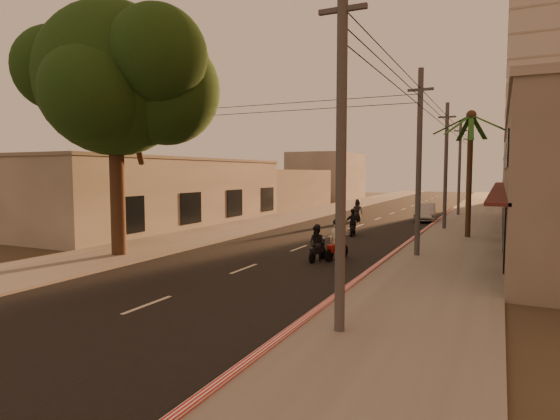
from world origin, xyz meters
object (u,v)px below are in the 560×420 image
Objects in this scene: scooter_mid_b at (353,223)px; scooter_far_a at (357,211)px; broadleaf_tree at (123,80)px; scooter_mid_a at (317,245)px; scooter_red at (336,242)px; palm_tree at (471,122)px; parked_car at (425,212)px.

scooter_far_a is at bearing 94.21° from scooter_mid_b.
broadleaf_tree is 6.76× the size of scooter_mid_a.
scooter_red is at bearing -88.37° from scooter_mid_b.
palm_tree reaches higher than scooter_red.
broadleaf_tree is 2.55× the size of parked_car.
broadleaf_tree reaches higher than scooter_mid_a.
scooter_red is 1.03m from scooter_mid_a.
palm_tree is 4.53× the size of scooter_mid_b.
palm_tree is 14.01m from scooter_mid_a.
scooter_red reaches higher than scooter_mid_b.
scooter_mid_b is 0.95× the size of scooter_far_a.
scooter_mid_b is at bearing -110.27° from parked_car.
broadleaf_tree is 12.03m from scooter_mid_a.
broadleaf_tree is at bearing -132.76° from scooter_mid_b.
parked_car is at bearing 112.37° from palm_tree.
scooter_far_a is (-3.88, 17.14, 0.00)m from scooter_red.
scooter_far_a reaches higher than scooter_mid_a.
scooter_mid_a is (8.83, 2.79, -7.68)m from broadleaf_tree.
scooter_mid_a is 18.21m from scooter_far_a.
scooter_mid_b is (7.78, 12.01, -7.67)m from broadleaf_tree.
broadleaf_tree is at bearing -136.52° from palm_tree.
scooter_red is at bearing -99.37° from parked_car.
parked_car is (1.87, 20.58, -0.03)m from scooter_mid_a.
scooter_mid_b is 0.38× the size of parked_car.
scooter_mid_b is (-1.05, 9.22, 0.01)m from scooter_mid_a.
scooter_red is 1.10× the size of scooter_mid_a.
palm_tree reaches higher than scooter_mid_b.
scooter_mid_b reaches higher than scooter_mid_a.
scooter_red is (-5.12, -10.28, -6.29)m from palm_tree.
scooter_mid_b is (-6.83, -1.84, -6.34)m from palm_tree.
scooter_mid_a is at bearing -118.35° from scooter_red.
broadleaf_tree is 26.83m from parked_car.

